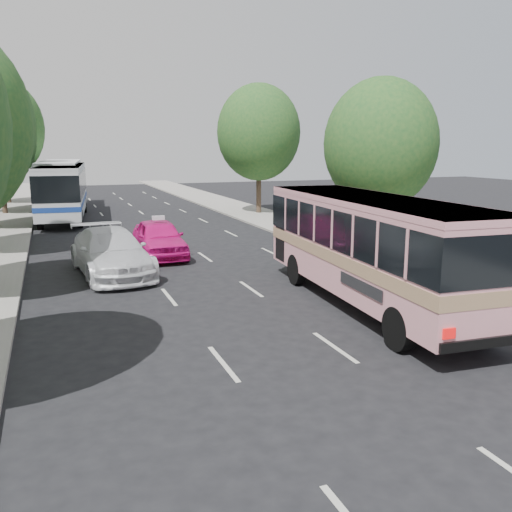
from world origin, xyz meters
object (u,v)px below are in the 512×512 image
pink_bus (371,239)px  white_pickup (111,252)px  pink_taxi (159,238)px  tour_coach_front (63,187)px  tour_coach_rear (61,181)px

pink_bus → white_pickup: (-7.04, 7.21, -1.23)m
pink_taxi → white_pickup: (-2.41, -2.84, 0.04)m
pink_bus → pink_taxi: (-4.63, 10.05, -1.27)m
tour_coach_front → tour_coach_rear: size_ratio=0.97×
pink_bus → white_pickup: bearing=137.9°
tour_coach_rear → pink_bus: bearing=-70.1°
pink_bus → tour_coach_front: tour_coach_front is taller
tour_coach_front → tour_coach_rear: (0.00, 5.62, 0.08)m
pink_taxi → pink_bus: bearing=-64.8°
pink_taxi → tour_coach_rear: bearing=100.4°
pink_taxi → tour_coach_front: bearing=104.0°
pink_bus → tour_coach_rear: size_ratio=0.83×
white_pickup → tour_coach_rear: (-1.20, 23.36, 1.41)m
pink_taxi → white_pickup: size_ratio=0.81×
tour_coach_rear → pink_taxi: bearing=-75.3°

